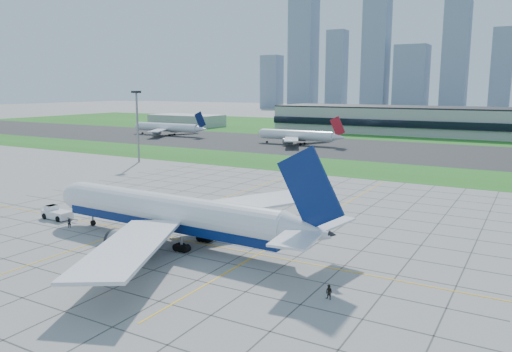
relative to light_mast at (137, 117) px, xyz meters
The scene contains 15 objects.
ground 96.89m from the light_mast, 42.88° to the right, with size 1400.00×1400.00×0.00m, color gray.
grass_median 76.07m from the light_mast, 19.65° to the left, with size 700.00×35.00×0.04m, color #24621C.
asphalt_taxiway 107.52m from the light_mast, 48.81° to the left, with size 700.00×75.00×0.04m, color #383838.
grass_far 203.13m from the light_mast, 69.78° to the left, with size 700.00×145.00×0.04m, color #24621C.
apron_markings 90.15m from the light_mast, 37.43° to the right, with size 120.00×130.00×0.03m.
terminal 198.37m from the light_mast, 56.29° to the left, with size 260.00×43.00×15.80m.
service_block 171.09m from the light_mast, 121.83° to the left, with size 50.00×25.00×8.00m, color #B7B7B2.
light_mast is the anchor object (origin of this frame).
city_skyline 461.11m from the light_mast, 82.33° to the left, with size 523.00×32.40×160.00m.
airliner 100.11m from the light_mast, 43.74° to the right, with size 59.31×60.08×18.67m.
pushback_tug 80.90m from the light_mast, 59.24° to the right, with size 9.55×3.50×2.65m.
crew_near 87.94m from the light_mast, 55.83° to the right, with size 0.66×0.43×1.81m, color black.
crew_far 131.13m from the light_mast, 36.65° to the right, with size 0.95×0.74×1.96m, color black.
distant_jet_0 103.64m from the light_mast, 123.92° to the left, with size 47.85×42.66×14.08m.
distant_jet_1 84.55m from the light_mast, 71.62° to the left, with size 42.04×42.66×14.08m.
Camera 1 is at (56.30, -69.49, 26.76)m, focal length 35.00 mm.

